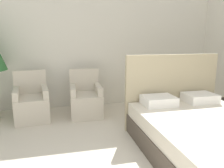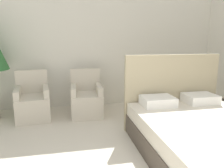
# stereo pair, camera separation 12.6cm
# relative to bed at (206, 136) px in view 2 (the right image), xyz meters

# --- Properties ---
(wall_back) EXTENTS (10.00, 0.06, 2.90)m
(wall_back) POSITION_rel_bed_xyz_m (-1.07, 2.63, 1.17)
(wall_back) COLOR silver
(wall_back) RESTS_ON ground_plane
(bed) EXTENTS (1.66, 2.19, 1.26)m
(bed) POSITION_rel_bed_xyz_m (0.00, 0.00, 0.00)
(bed) COLOR #4C4238
(bed) RESTS_ON ground_plane
(armchair_near_window_left) EXTENTS (0.68, 0.75, 0.91)m
(armchair_near_window_left) POSITION_rel_bed_xyz_m (-2.41, 1.92, 0.00)
(armchair_near_window_left) COLOR beige
(armchair_near_window_left) RESTS_ON ground_plane
(armchair_near_window_right) EXTENTS (0.63, 0.70, 0.91)m
(armchair_near_window_right) POSITION_rel_bed_xyz_m (-1.38, 1.92, 0.00)
(armchair_near_window_right) COLOR beige
(armchair_near_window_right) RESTS_ON ground_plane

